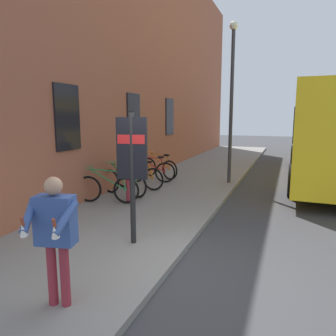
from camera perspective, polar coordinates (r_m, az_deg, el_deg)
The scene contains 13 objects.
ground at distance 10.68m, azimuth 17.27°, elevation -4.23°, with size 60.00×60.00×0.00m, color #38383A.
sidewalk_pavement at distance 13.05m, azimuth 5.81°, elevation -1.14°, with size 24.00×3.50×0.12m, color gray.
station_facade at distance 14.63m, azimuth -0.95°, elevation 18.87°, with size 22.00×0.65×9.70m.
bicycle_under_window at distance 8.62m, azimuth -10.86°, elevation -3.69°, with size 0.55×1.74×0.97m.
bicycle_mid_rack at distance 9.35m, azimuth -8.06°, elevation -2.59°, with size 0.59×1.73×0.97m.
bicycle_far_end at distance 10.10m, azimuth -5.34°, elevation -1.64°, with size 0.48×1.77×0.97m.
bicycle_nearest_sign at distance 11.08m, azimuth -3.18°, elevation -0.64°, with size 0.67×1.70×0.97m.
bicycle_leaning_wall at distance 11.85m, azimuth -1.57°, elevation 0.03°, with size 0.72×1.69×0.97m.
transit_info_sign at distance 5.63m, azimuth -6.53°, elevation 1.99°, with size 0.18×0.56×2.40m.
city_bus at distance 13.55m, azimuth 27.15°, elevation 6.18°, with size 10.52×2.72×3.35m.
pedestrian_crossing_street at distance 8.49m, azimuth -7.12°, elevation 1.07°, with size 0.66×0.38×1.80m.
tourist_with_hotdogs at distance 4.04m, azimuth -19.79°, elevation -10.23°, with size 0.63×0.63×1.62m.
street_lamp at distance 11.12m, azimuth 11.46°, elevation 13.61°, with size 0.28×0.28×5.37m.
Camera 1 is at (-4.37, -1.63, 2.44)m, focal length 33.70 mm.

